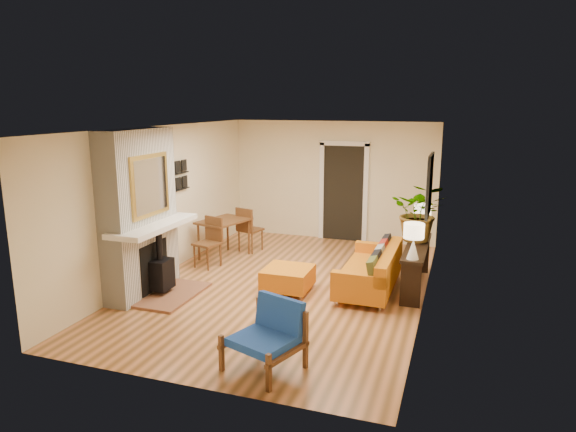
{
  "coord_description": "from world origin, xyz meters",
  "views": [
    {
      "loc": [
        2.68,
        -7.63,
        2.98
      ],
      "look_at": [
        0.0,
        0.2,
        1.15
      ],
      "focal_mm": 32.0,
      "sensor_mm": 36.0,
      "label": 1
    }
  ],
  "objects_px": {
    "sofa": "(374,270)",
    "blue_chair": "(270,331)",
    "lamp_far": "(422,216)",
    "houseplant": "(420,212)",
    "ottoman": "(288,277)",
    "lamp_near": "(414,237)",
    "console_table": "(417,254)",
    "dining_table": "(227,228)"
  },
  "relations": [
    {
      "from": "console_table",
      "to": "lamp_near",
      "type": "distance_m",
      "value": 0.91
    },
    {
      "from": "sofa",
      "to": "blue_chair",
      "type": "xyz_separation_m",
      "value": [
        -0.72,
        -2.86,
        0.1
      ]
    },
    {
      "from": "sofa",
      "to": "ottoman",
      "type": "bearing_deg",
      "value": -159.81
    },
    {
      "from": "lamp_far",
      "to": "houseplant",
      "type": "xyz_separation_m",
      "value": [
        -0.01,
        -0.43,
        0.15
      ]
    },
    {
      "from": "blue_chair",
      "to": "lamp_far",
      "type": "height_order",
      "value": "lamp_far"
    },
    {
      "from": "sofa",
      "to": "houseplant",
      "type": "height_order",
      "value": "houseplant"
    },
    {
      "from": "lamp_far",
      "to": "houseplant",
      "type": "height_order",
      "value": "houseplant"
    },
    {
      "from": "lamp_near",
      "to": "ottoman",
      "type": "bearing_deg",
      "value": -179.85
    },
    {
      "from": "ottoman",
      "to": "dining_table",
      "type": "xyz_separation_m",
      "value": [
        -1.7,
        1.31,
        0.39
      ]
    },
    {
      "from": "ottoman",
      "to": "sofa",
      "type": "bearing_deg",
      "value": 20.19
    },
    {
      "from": "ottoman",
      "to": "blue_chair",
      "type": "height_order",
      "value": "blue_chair"
    },
    {
      "from": "dining_table",
      "to": "houseplant",
      "type": "height_order",
      "value": "houseplant"
    },
    {
      "from": "dining_table",
      "to": "console_table",
      "type": "xyz_separation_m",
      "value": [
        3.65,
        -0.53,
        -0.03
      ]
    },
    {
      "from": "lamp_far",
      "to": "houseplant",
      "type": "relative_size",
      "value": 0.55
    },
    {
      "from": "lamp_near",
      "to": "houseplant",
      "type": "relative_size",
      "value": 0.55
    },
    {
      "from": "sofa",
      "to": "blue_chair",
      "type": "distance_m",
      "value": 2.95
    },
    {
      "from": "console_table",
      "to": "ottoman",
      "type": "bearing_deg",
      "value": -158.16
    },
    {
      "from": "sofa",
      "to": "console_table",
      "type": "xyz_separation_m",
      "value": [
        0.64,
        0.3,
        0.25
      ]
    },
    {
      "from": "ottoman",
      "to": "lamp_far",
      "type": "bearing_deg",
      "value": 37.75
    },
    {
      "from": "console_table",
      "to": "dining_table",
      "type": "bearing_deg",
      "value": 171.71
    },
    {
      "from": "blue_chair",
      "to": "houseplant",
      "type": "bearing_deg",
      "value": 68.76
    },
    {
      "from": "ottoman",
      "to": "console_table",
      "type": "bearing_deg",
      "value": 21.84
    },
    {
      "from": "ottoman",
      "to": "lamp_near",
      "type": "xyz_separation_m",
      "value": [
        1.94,
        0.01,
        0.85
      ]
    },
    {
      "from": "sofa",
      "to": "lamp_near",
      "type": "height_order",
      "value": "lamp_near"
    },
    {
      "from": "dining_table",
      "to": "lamp_far",
      "type": "distance_m",
      "value": 3.68
    },
    {
      "from": "ottoman",
      "to": "lamp_far",
      "type": "height_order",
      "value": "lamp_far"
    },
    {
      "from": "ottoman",
      "to": "blue_chair",
      "type": "bearing_deg",
      "value": -76.0
    },
    {
      "from": "houseplant",
      "to": "lamp_near",
      "type": "bearing_deg",
      "value": -89.47
    },
    {
      "from": "sofa",
      "to": "blue_chair",
      "type": "bearing_deg",
      "value": -104.05
    },
    {
      "from": "sofa",
      "to": "dining_table",
      "type": "height_order",
      "value": "dining_table"
    },
    {
      "from": "lamp_far",
      "to": "houseplant",
      "type": "distance_m",
      "value": 0.46
    },
    {
      "from": "console_table",
      "to": "sofa",
      "type": "bearing_deg",
      "value": -154.91
    },
    {
      "from": "sofa",
      "to": "console_table",
      "type": "height_order",
      "value": "sofa"
    },
    {
      "from": "ottoman",
      "to": "lamp_far",
      "type": "distance_m",
      "value": 2.6
    },
    {
      "from": "sofa",
      "to": "blue_chair",
      "type": "relative_size",
      "value": 2.0
    },
    {
      "from": "ottoman",
      "to": "houseplant",
      "type": "height_order",
      "value": "houseplant"
    },
    {
      "from": "lamp_near",
      "to": "lamp_far",
      "type": "relative_size",
      "value": 1.0
    },
    {
      "from": "ottoman",
      "to": "houseplant",
      "type": "distance_m",
      "value": 2.43
    },
    {
      "from": "lamp_far",
      "to": "console_table",
      "type": "bearing_deg",
      "value": -90.0
    },
    {
      "from": "ottoman",
      "to": "dining_table",
      "type": "height_order",
      "value": "dining_table"
    },
    {
      "from": "blue_chair",
      "to": "lamp_far",
      "type": "distance_m",
      "value": 4.16
    },
    {
      "from": "blue_chair",
      "to": "lamp_near",
      "type": "bearing_deg",
      "value": 60.42
    }
  ]
}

